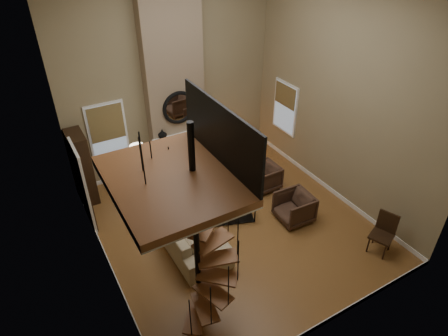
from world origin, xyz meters
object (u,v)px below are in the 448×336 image
hutch (82,167)px  side_chair (384,231)px  coffee_table (232,210)px  armchair_near (266,176)px  floor_lamp (138,156)px  sofa (183,226)px  armchair_far (297,207)px  accent_lamp (226,150)px

hutch → side_chair: hutch is taller
coffee_table → side_chair: bearing=-47.0°
armchair_near → side_chair: 3.35m
hutch → armchair_near: hutch is taller
coffee_table → floor_lamp: size_ratio=0.74×
armchair_near → floor_lamp: bearing=-109.2°
coffee_table → side_chair: 3.47m
sofa → armchair_far: size_ratio=3.34×
coffee_table → accent_lamp: 2.89m
armchair_far → side_chair: side_chair is taller
sofa → armchair_far: sofa is taller
floor_lamp → accent_lamp: size_ratio=3.50×
hutch → floor_lamp: (1.22, -0.94, 0.46)m
floor_lamp → hutch: bearing=142.6°
floor_lamp → side_chair: (4.00, -4.26, -0.89)m
armchair_far → sofa: bearing=-101.8°
armchair_near → accent_lamp: bearing=-175.9°
armchair_near → side_chair: (0.87, -3.23, 0.17)m
sofa → floor_lamp: size_ratio=1.61×
sofa → armchair_far: bearing=-105.4°
hutch → sofa: bearing=-60.4°
armchair_far → accent_lamp: size_ratio=1.68×
armchair_near → coffee_table: size_ratio=0.61×
hutch → accent_lamp: bearing=-1.3°
sofa → armchair_near: sofa is taller
armchair_near → armchair_far: size_ratio=0.95×
hutch → coffee_table: size_ratio=1.53×
coffee_table → accent_lamp: bearing=62.8°
armchair_far → side_chair: 2.04m
armchair_far → armchair_near: bearing=178.9°
sofa → coffee_table: bearing=-88.9°
armchair_near → armchair_far: (-0.10, -1.45, 0.00)m
accent_lamp → side_chair: (1.04, -5.11, 0.28)m
coffee_table → armchair_near: bearing=25.0°
armchair_near → accent_lamp: armchair_near is taller
armchair_far → side_chair: (0.97, -1.78, 0.17)m
armchair_far → hutch: bearing=-125.8°
coffee_table → side_chair: side_chair is taller
coffee_table → hutch: bearing=137.1°
sofa → side_chair: side_chair is taller
armchair_far → coffee_table: armchair_far is taller
armchair_near → coffee_table: bearing=-65.9°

